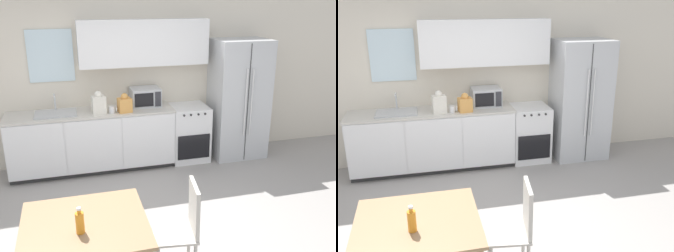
{
  "view_description": "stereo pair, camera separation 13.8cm",
  "coord_description": "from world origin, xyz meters",
  "views": [
    {
      "loc": [
        -0.77,
        -3.58,
        2.52
      ],
      "look_at": [
        0.35,
        0.53,
        1.05
      ],
      "focal_mm": 40.0,
      "sensor_mm": 36.0,
      "label": 1
    },
    {
      "loc": [
        -0.64,
        -3.61,
        2.52
      ],
      "look_at": [
        0.35,
        0.53,
        1.05
      ],
      "focal_mm": 40.0,
      "sensor_mm": 36.0,
      "label": 2
    }
  ],
  "objects": [
    {
      "name": "ground_plane",
      "position": [
        0.0,
        0.0,
        0.0
      ],
      "size": [
        12.0,
        12.0,
        0.0
      ],
      "primitive_type": "plane",
      "color": "gray"
    },
    {
      "name": "wall_back",
      "position": [
        0.06,
        2.11,
        1.45
      ],
      "size": [
        12.0,
        0.38,
        2.7
      ],
      "color": "beige",
      "rests_on": "ground_plane"
    },
    {
      "name": "kitchen_counter",
      "position": [
        -0.48,
        1.81,
        0.47
      ],
      "size": [
        2.44,
        0.64,
        0.93
      ],
      "color": "#333333",
      "rests_on": "ground_plane"
    },
    {
      "name": "oven_range",
      "position": [
        1.04,
        1.82,
        0.44
      ],
      "size": [
        0.6,
        0.61,
        0.89
      ],
      "color": "white",
      "rests_on": "ground_plane"
    },
    {
      "name": "refrigerator",
      "position": [
        1.88,
        1.78,
        0.95
      ],
      "size": [
        0.85,
        0.7,
        1.91
      ],
      "color": "silver",
      "rests_on": "ground_plane"
    },
    {
      "name": "kitchen_sink",
      "position": [
        -0.98,
        1.82,
        0.94
      ],
      "size": [
        0.59,
        0.42,
        0.26
      ],
      "color": "#B7BABC",
      "rests_on": "kitchen_counter"
    },
    {
      "name": "microwave",
      "position": [
        0.36,
        1.9,
        1.07
      ],
      "size": [
        0.44,
        0.37,
        0.28
      ],
      "color": "#B7BABC",
      "rests_on": "kitchen_counter"
    },
    {
      "name": "coffee_mug",
      "position": [
        -0.18,
        1.65,
        0.98
      ],
      "size": [
        0.12,
        0.08,
        0.1
      ],
      "color": "white",
      "rests_on": "kitchen_counter"
    },
    {
      "name": "grocery_bag_0",
      "position": [
        -0.37,
        1.67,
        1.07
      ],
      "size": [
        0.21,
        0.19,
        0.33
      ],
      "rotation": [
        0.0,
        0.0,
        0.12
      ],
      "color": "silver",
      "rests_on": "kitchen_counter"
    },
    {
      "name": "grocery_bag_1",
      "position": [
        0.0,
        1.65,
        1.05
      ],
      "size": [
        0.21,
        0.19,
        0.28
      ],
      "rotation": [
        0.0,
        0.0,
        0.15
      ],
      "color": "#DB994C",
      "rests_on": "kitchen_counter"
    },
    {
      "name": "dining_table",
      "position": [
        -0.74,
        -0.78,
        0.63
      ],
      "size": [
        1.05,
        0.96,
        0.72
      ],
      "color": "#997551",
      "rests_on": "ground_plane"
    },
    {
      "name": "dining_chair_side",
      "position": [
        0.17,
        -0.74,
        0.54
      ],
      "size": [
        0.45,
        0.45,
        0.93
      ],
      "rotation": [
        0.0,
        0.0,
        1.43
      ],
      "color": "beige",
      "rests_on": "ground_plane"
    },
    {
      "name": "drink_bottle",
      "position": [
        -0.78,
        -0.91,
        0.82
      ],
      "size": [
        0.07,
        0.07,
        0.23
      ],
      "color": "orange",
      "rests_on": "dining_table"
    }
  ]
}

